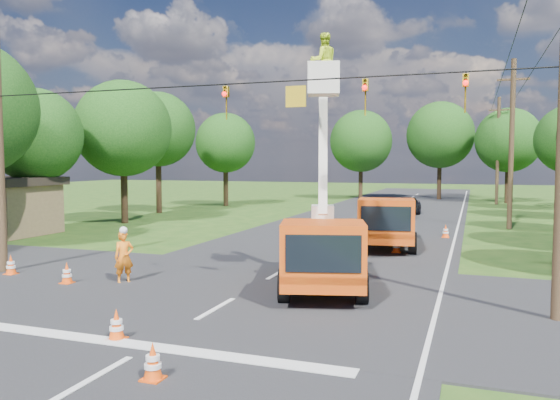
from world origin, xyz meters
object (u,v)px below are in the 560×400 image
at_px(traffic_cone_4, 67,273).
at_px(tree_far_a, 361,141).
at_px(ground_worker, 124,257).
at_px(tree_far_b, 440,135).
at_px(pole_right_mid, 512,143).
at_px(tree_left_d, 123,129).
at_px(tree_left_e, 158,130).
at_px(second_truck, 387,221).
at_px(traffic_cone_1, 153,362).
at_px(traffic_cone_5, 11,265).
at_px(traffic_cone_3, 397,245).
at_px(tree_far_c, 508,140).
at_px(traffic_cone_7, 446,231).
at_px(traffic_cone_0, 116,325).
at_px(tree_left_c, 35,136).
at_px(pole_right_far, 498,150).
at_px(tree_left_f, 226,143).
at_px(shed, 1,205).
at_px(bucket_truck, 323,235).
at_px(traffic_cone_2, 353,261).
at_px(distant_car, 405,206).

distance_m(traffic_cone_4, tree_far_a, 44.20).
bearing_deg(ground_worker, tree_far_b, 33.86).
xyz_separation_m(pole_right_mid, tree_left_d, (-23.50, -5.00, 1.02)).
bearing_deg(tree_left_e, second_truck, -30.75).
height_order(traffic_cone_1, tree_far_b, tree_far_b).
bearing_deg(tree_left_d, traffic_cone_5, -68.07).
distance_m(ground_worker, traffic_cone_3, 11.81).
bearing_deg(tree_far_a, tree_far_b, 14.04).
bearing_deg(tree_far_c, traffic_cone_7, -99.08).
height_order(ground_worker, tree_far_a, tree_far_a).
xyz_separation_m(traffic_cone_0, traffic_cone_4, (-5.00, 4.20, 0.00)).
bearing_deg(traffic_cone_1, tree_left_c, 138.22).
xyz_separation_m(traffic_cone_1, tree_left_e, (-17.84, 28.67, 6.13)).
relative_size(pole_right_far, tree_far_a, 1.05).
xyz_separation_m(traffic_cone_5, traffic_cone_7, (13.96, 14.91, 0.00)).
xyz_separation_m(pole_right_far, tree_left_c, (-25.00, -31.00, 0.33)).
relative_size(pole_right_mid, tree_left_d, 1.08).
xyz_separation_m(traffic_cone_0, tree_left_f, (-13.84, 35.01, 5.33)).
relative_size(pole_right_mid, tree_left_f, 1.19).
distance_m(traffic_cone_0, traffic_cone_4, 6.53).
relative_size(traffic_cone_3, shed, 0.13).
distance_m(traffic_cone_0, tree_far_a, 48.53).
distance_m(bucket_truck, traffic_cone_0, 7.21).
bearing_deg(pole_right_mid, tree_far_c, 87.40).
relative_size(ground_worker, traffic_cone_0, 2.43).
height_order(traffic_cone_3, pole_right_far, pole_right_far).
relative_size(bucket_truck, ground_worker, 4.65).
bearing_deg(shed, traffic_cone_2, -9.69).
distance_m(traffic_cone_3, traffic_cone_7, 5.94).
height_order(tree_left_d, tree_far_b, tree_far_b).
bearing_deg(tree_left_f, traffic_cone_4, -74.00).
height_order(pole_right_far, shed, pole_right_far).
distance_m(traffic_cone_5, tree_far_c, 46.46).
relative_size(tree_left_f, tree_far_a, 0.88).
xyz_separation_m(second_truck, tree_left_e, (-19.48, 11.59, 5.24)).
xyz_separation_m(ground_worker, tree_far_c, (13.81, 42.04, 5.20)).
relative_size(traffic_cone_4, traffic_cone_7, 1.00).
relative_size(distant_car, tree_far_c, 0.47).
bearing_deg(pole_right_mid, distant_car, 139.38).
distance_m(traffic_cone_0, tree_left_e, 31.90).
distance_m(traffic_cone_1, tree_left_f, 40.30).
relative_size(traffic_cone_7, shed, 0.13).
bearing_deg(tree_left_e, traffic_cone_5, -70.36).
relative_size(ground_worker, tree_left_d, 0.19).
xyz_separation_m(traffic_cone_0, traffic_cone_3, (4.31, 13.95, 0.00)).
relative_size(traffic_cone_1, shed, 0.13).
relative_size(traffic_cone_2, shed, 0.13).
bearing_deg(tree_far_a, traffic_cone_1, -83.06).
bearing_deg(ground_worker, traffic_cone_1, -98.06).
distance_m(traffic_cone_4, tree_far_c, 45.87).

